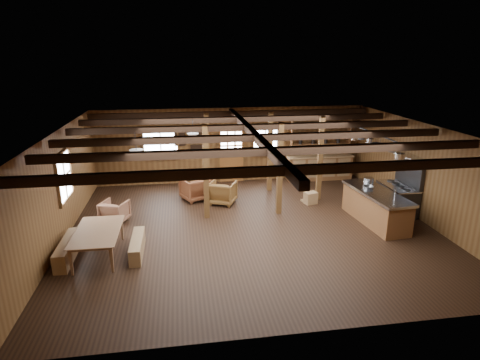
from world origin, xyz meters
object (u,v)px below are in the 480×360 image
Objects in this scene: armchair_c at (115,211)px; armchair_a at (195,189)px; dining_table at (100,243)px; armchair_b at (223,193)px; kitchen_island at (376,207)px; commercial_range at (399,193)px.

armchair_a is at bearing -125.31° from armchair_c.
armchair_a reaches higher than dining_table.
armchair_b is at bearing 125.76° from armchair_a.
armchair_b is at bearing 146.93° from kitchen_island.
kitchen_island reaches higher than armchair_c.
armchair_a is at bearing 161.55° from commercial_range.
armchair_a is at bearing -5.08° from armchair_b.
commercial_range is at bearing 25.89° from kitchen_island.
armchair_a is (-6.13, 2.04, -0.22)m from commercial_range.
kitchen_island is 7.53m from armchair_c.
dining_table is at bearing 31.27° from armchair_a.
kitchen_island is 1.26m from commercial_range.
kitchen_island is at bearing -82.66° from dining_table.
kitchen_island is 4.73m from armchair_b.
armchair_a is 2.84m from armchair_c.
commercial_range is 0.96× the size of dining_table.
armchair_c is at bearing 176.58° from commercial_range.
armchair_a is 1.19× the size of armchair_c.
armchair_a is (-5.06, 2.69, -0.10)m from kitchen_island.
armchair_c is (0.04, 2.09, -0.01)m from dining_table.
commercial_range reaches higher than armchair_a.
commercial_range is (1.07, 0.65, 0.12)m from kitchen_island.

